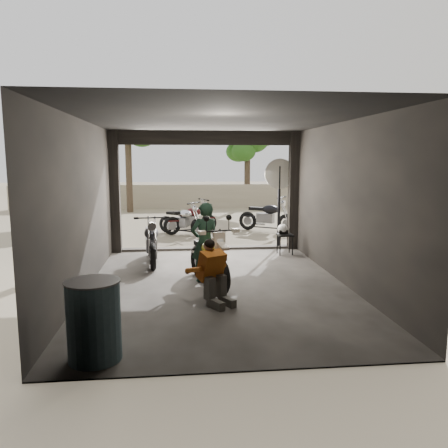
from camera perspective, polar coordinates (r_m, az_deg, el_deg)
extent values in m
plane|color=#7A6D56|center=(8.63, -0.84, -8.17)|extent=(80.00, 80.00, 0.00)
cube|color=#2D2B28|center=(8.63, -0.84, -8.11)|extent=(5.00, 7.00, 0.02)
plane|color=black|center=(8.30, -0.89, 13.50)|extent=(7.00, 7.00, 0.00)
cube|color=black|center=(4.87, 2.84, -1.85)|extent=(5.00, 0.02, 3.20)
cube|color=black|center=(8.47, -17.98, 2.15)|extent=(0.02, 7.00, 3.20)
cube|color=black|center=(8.89, 15.41, 2.54)|extent=(0.02, 7.00, 3.20)
cube|color=black|center=(11.76, -14.04, 3.97)|extent=(0.24, 0.24, 3.20)
cube|color=black|center=(12.06, 9.03, 4.22)|extent=(0.24, 0.24, 3.20)
cube|color=black|center=(11.69, -2.42, 11.15)|extent=(5.00, 0.16, 0.36)
cube|color=#2D2B28|center=(12.01, -2.35, -3.22)|extent=(5.00, 0.25, 0.08)
cube|color=gray|center=(22.33, -4.10, 3.64)|extent=(18.00, 0.30, 1.20)
cylinder|color=#382B1E|center=(20.87, -12.30, 6.42)|extent=(0.30, 0.30, 3.58)
ellipsoid|color=#1E4C14|center=(20.92, -12.50, 12.56)|extent=(2.20, 2.20, 3.14)
cylinder|color=#382B1E|center=(22.53, 3.05, 6.25)|extent=(0.30, 0.30, 3.20)
ellipsoid|color=#1E4C14|center=(22.54, 3.09, 11.33)|extent=(2.20, 2.20, 2.80)
imported|color=black|center=(8.77, -2.53, -2.44)|extent=(0.68, 0.55, 1.63)
cube|color=black|center=(11.41, 7.98, -1.43)|extent=(0.39, 0.39, 0.04)
cylinder|color=black|center=(11.27, 7.34, -2.90)|extent=(0.03, 0.03, 0.53)
cylinder|color=black|center=(11.35, 8.95, -2.86)|extent=(0.03, 0.03, 0.53)
cylinder|color=black|center=(11.58, 6.96, -2.59)|extent=(0.03, 0.03, 0.53)
cylinder|color=black|center=(11.66, 8.54, -2.54)|extent=(0.03, 0.03, 0.53)
ellipsoid|color=silver|center=(11.42, 7.68, -0.65)|extent=(0.32, 0.33, 0.26)
cylinder|color=#3C5A65|center=(5.69, -16.62, -12.12)|extent=(0.74, 0.74, 1.01)
cylinder|color=black|center=(12.13, 7.18, 2.11)|extent=(0.08, 0.08, 2.28)
cylinder|color=white|center=(12.04, 7.29, 6.52)|extent=(0.83, 0.03, 0.83)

